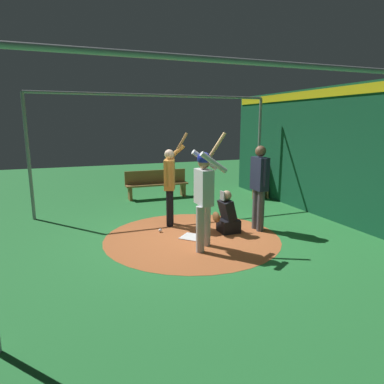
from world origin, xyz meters
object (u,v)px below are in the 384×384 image
at_px(catcher, 227,216).
at_px(umpire, 259,183).
at_px(baseball_0, 160,230).
at_px(batter, 204,191).
at_px(visitor, 170,182).
at_px(home_plate, 192,237).
at_px(bench, 157,183).
at_px(baseball_1, 228,221).
at_px(bat_rack, 265,182).

bearing_deg(catcher, umpire, 173.91).
bearing_deg(baseball_0, batter, 113.18).
bearing_deg(batter, visitor, -84.77).
xyz_separation_m(home_plate, batter, (0.01, 0.65, 1.09)).
height_order(umpire, bench, umpire).
relative_size(batter, visitor, 1.02).
bearing_deg(bench, baseball_1, 104.78).
bearing_deg(bench, visitor, 81.18).
height_order(catcher, bench, catcher).
distance_m(visitor, baseball_0, 1.12).
relative_size(batter, bench, 1.11).
relative_size(visitor, bat_rack, 1.99).
relative_size(bat_rack, bench, 0.55).
relative_size(umpire, baseball_0, 24.76).
bearing_deg(visitor, baseball_1, -172.53).
bearing_deg(bench, bat_rack, 158.14).
height_order(batter, umpire, batter).
bearing_deg(bat_rack, catcher, 44.99).
bearing_deg(visitor, home_plate, 120.47).
xyz_separation_m(umpire, baseball_0, (2.05, -0.57, -1.00)).
xyz_separation_m(batter, visitor, (0.15, -1.63, -0.09)).
bearing_deg(catcher, batter, 40.59).
bearing_deg(baseball_1, catcher, 61.04).
distance_m(umpire, baseball_1, 1.27).
xyz_separation_m(batter, baseball_1, (-1.15, -1.31, -1.06)).
xyz_separation_m(batter, catcher, (-0.82, -0.70, -0.74)).
xyz_separation_m(bat_rack, baseball_1, (2.25, 1.98, -0.45)).
bearing_deg(baseball_0, baseball_1, -176.14).
distance_m(visitor, bench, 2.99).
distance_m(bat_rack, bench, 3.35).
height_order(batter, baseball_1, batter).
xyz_separation_m(batter, baseball_0, (0.51, -1.20, -1.06)).
height_order(umpire, visitor, visitor).
bearing_deg(bat_rack, umpire, 54.90).
xyz_separation_m(batter, bench, (-0.30, -4.54, -0.65)).
bearing_deg(baseball_1, baseball_0, 3.86).
bearing_deg(baseball_1, home_plate, 29.86).
bearing_deg(bat_rack, visitor, 25.03).
height_order(home_plate, catcher, catcher).
distance_m(batter, bench, 4.59).
bearing_deg(catcher, baseball_1, -118.96).
distance_m(home_plate, catcher, 0.88).
xyz_separation_m(visitor, bench, (-0.45, -2.91, -0.55)).
xyz_separation_m(bench, baseball_1, (-0.85, 3.23, -0.41)).
bearing_deg(umpire, baseball_0, -15.60).
xyz_separation_m(baseball_0, baseball_1, (-1.67, -0.11, 0.00)).
bearing_deg(batter, home_plate, -90.74).
bearing_deg(visitor, batter, 116.55).
bearing_deg(batter, umpire, -157.86).
distance_m(home_plate, bench, 3.92).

